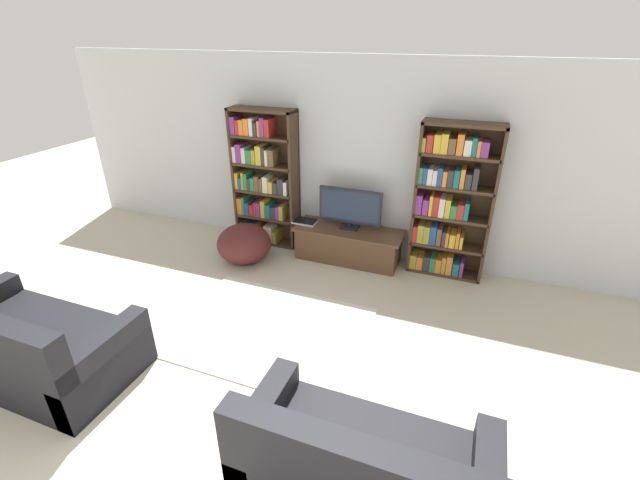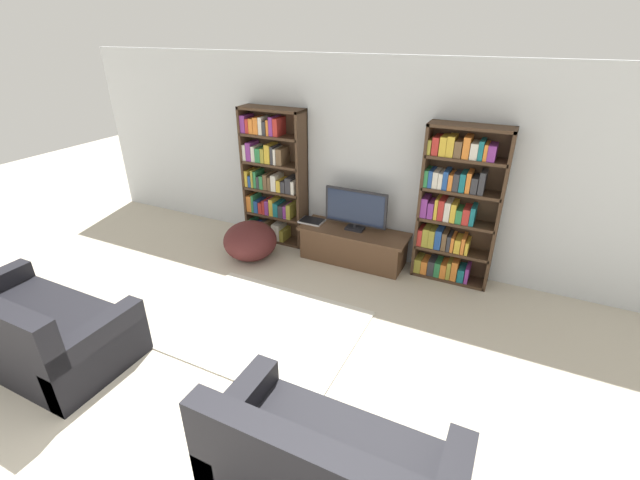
{
  "view_description": "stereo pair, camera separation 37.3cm",
  "coord_description": "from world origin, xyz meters",
  "views": [
    {
      "loc": [
        1.59,
        -1.05,
        2.88
      ],
      "look_at": [
        0.03,
        3.02,
        0.7
      ],
      "focal_mm": 24.0,
      "sensor_mm": 36.0,
      "label": 1
    },
    {
      "loc": [
        1.93,
        -0.9,
        2.88
      ],
      "look_at": [
        0.03,
        3.02,
        0.7
      ],
      "focal_mm": 24.0,
      "sensor_mm": 36.0,
      "label": 2
    }
  ],
  "objects": [
    {
      "name": "couch_right_sofa",
      "position": [
        1.2,
        0.75,
        0.29
      ],
      "size": [
        1.65,
        0.82,
        0.87
      ],
      "color": "black",
      "rests_on": "ground_plane"
    },
    {
      "name": "beanbag_ottoman",
      "position": [
        -1.21,
        3.37,
        0.26
      ],
      "size": [
        0.73,
        0.73,
        0.52
      ],
      "primitive_type": "ellipsoid",
      "color": "#4C1E1E",
      "rests_on": "ground_plane"
    },
    {
      "name": "wall_back",
      "position": [
        0.0,
        4.23,
        1.3
      ],
      "size": [
        8.8,
        0.06,
        2.6
      ],
      "color": "silver",
      "rests_on": "ground_plane"
    },
    {
      "name": "bookshelf_left",
      "position": [
        -1.22,
        4.05,
        0.94
      ],
      "size": [
        0.93,
        0.3,
        1.93
      ],
      "color": "#422D1E",
      "rests_on": "ground_plane"
    },
    {
      "name": "television",
      "position": [
        0.09,
        3.95,
        0.75
      ],
      "size": [
        0.85,
        0.16,
        0.56
      ],
      "color": "black",
      "rests_on": "tv_stand"
    },
    {
      "name": "laptop",
      "position": [
        -0.54,
        3.92,
        0.47
      ],
      "size": [
        0.33,
        0.24,
        0.03
      ],
      "color": "silver",
      "rests_on": "tv_stand"
    },
    {
      "name": "tv_stand",
      "position": [
        0.09,
        3.91,
        0.23
      ],
      "size": [
        1.46,
        0.52,
        0.45
      ],
      "color": "brown",
      "rests_on": "ground_plane"
    },
    {
      "name": "couch_left_sectional",
      "position": [
        -1.94,
        0.83,
        0.29
      ],
      "size": [
        1.84,
        0.97,
        0.89
      ],
      "color": "black",
      "rests_on": "ground_plane"
    },
    {
      "name": "bookshelf_right",
      "position": [
        1.32,
        4.05,
        0.95
      ],
      "size": [
        0.93,
        0.3,
        1.93
      ],
      "color": "#422D1E",
      "rests_on": "ground_plane"
    },
    {
      "name": "area_rug",
      "position": [
        -0.21,
        2.13,
        0.01
      ],
      "size": [
        1.98,
        1.54,
        0.02
      ],
      "color": "beige",
      "rests_on": "ground_plane"
    }
  ]
}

